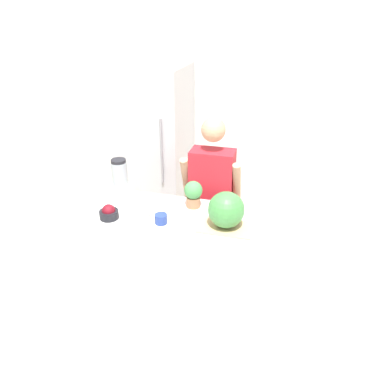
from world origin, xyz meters
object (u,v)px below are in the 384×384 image
Objects in this scene: person at (211,201)px; refrigerator at (156,154)px; bowl_cream at (140,214)px; potted_plant at (193,193)px; blender at (120,180)px; watermelon at (226,210)px; bowl_cherries at (109,213)px; bowl_small_blue at (161,219)px.

refrigerator is at bearing 139.04° from person.
bowl_cream is at bearing -74.94° from refrigerator.
potted_plant reaches higher than bowl_cream.
blender is at bearing -150.97° from person.
watermelon is 0.65m from bowl_cream.
bowl_cherries is at bearing -170.42° from bowl_cream.
blender is at bearing -85.84° from refrigerator.
bowl_cream is at bearing -175.03° from watermelon.
watermelon is 0.97m from blender.
watermelon is at bearing 7.80° from bowl_small_blue.
bowl_cream is (-0.64, -0.06, -0.10)m from watermelon.
bowl_small_blue is (-0.24, -0.70, 0.18)m from person.
bowl_cream is at bearing -138.36° from potted_plant.
person is at bearing 29.03° from blender.
bowl_cherries is at bearing -175.66° from bowl_small_blue.
refrigerator is 10.98× the size of bowl_cream.
blender reaches higher than bowl_small_blue.
bowl_small_blue is 0.36m from potted_plant.
person is 9.25× the size of bowl_cream.
person reaches higher than watermelon.
refrigerator is at bearing 111.41° from bowl_small_blue.
blender is (-0.05, 0.34, 0.11)m from bowl_cherries.
refrigerator is 5.50× the size of blender.
refrigerator is 1.41m from bowl_cream.
bowl_cream is 0.43m from blender.
bowl_cherries is 0.36m from blender.
refrigerator is 1.07m from blender.
bowl_small_blue is 0.57m from blender.
blender reaches higher than potted_plant.
bowl_cherries is at bearing -131.40° from person.
bowl_small_blue is 0.27× the size of blender.
potted_plant reaches higher than bowl_small_blue.
person is at bearing 59.41° from bowl_cream.
refrigerator reaches higher than bowl_cream.
bowl_cherries is 1.57× the size of bowl_small_blue.
person reaches higher than bowl_small_blue.
blender reaches higher than bowl_cream.
bowl_cherries is 0.67m from potted_plant.
watermelon reaches higher than bowl_cherries.
watermelon is 1.55× the size of bowl_cream.
bowl_cream is at bearing 9.58° from bowl_cherries.
watermelon is 0.78× the size of blender.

